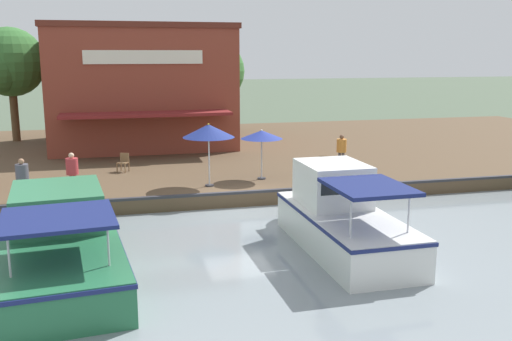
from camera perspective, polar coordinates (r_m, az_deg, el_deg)
The scene contains 16 objects.
ground_plane at distance 22.25m, azimuth -1.80°, elevation -3.91°, with size 220.00×220.00×0.00m, color #4C5B47.
quay_deck at distance 32.77m, azimuth -5.92°, elevation 1.63°, with size 22.00×56.00×0.60m, color brown.
quay_edge_fender at distance 22.18m, azimuth -1.87°, elevation -2.22°, with size 0.20×50.40×0.10m, color #2D2D33.
waterfront_restaurant at distance 34.93m, azimuth -11.44°, elevation 8.34°, with size 10.46×10.37×6.97m.
patio_umbrella_by_entrance at distance 24.44m, azimuth 0.57°, elevation 3.60°, with size 1.80×1.80×2.17m.
patio_umbrella_near_quay_edge at distance 23.14m, azimuth -4.76°, elevation 3.97°, with size 2.11×2.11×2.60m.
cafe_chair_beside_entrance at distance 25.59m, azimuth 8.88°, elevation 0.49°, with size 0.59×0.59×0.85m.
cafe_chair_under_first_umbrella at distance 26.96m, azimuth -13.11°, elevation 0.89°, with size 0.59×0.59×0.85m.
cafe_chair_far_corner_seat at distance 25.73m, azimuth 6.78°, elevation 0.61°, with size 0.56×0.56×0.85m.
person_near_entrance at distance 23.00m, azimuth -17.91°, elevation 0.19°, with size 0.46×0.46×1.64m.
person_mid_patio at distance 27.15m, azimuth 8.55°, elevation 2.29°, with size 0.46×0.46×1.63m.
person_at_quay_edge at distance 22.44m, azimuth -22.34°, elevation -0.42°, with size 0.46×0.46×1.63m.
motorboat_mid_row at distance 17.04m, azimuth -19.03°, elevation -6.45°, with size 9.01×3.78×2.16m.
motorboat_far_downstream at distance 18.11m, azimuth 7.98°, elevation -4.50°, with size 7.25×2.51×2.51m.
tree_upstream_bank at distance 39.79m, azimuth -4.40°, elevation 9.70°, with size 4.44×4.23×6.27m.
tree_behind_restaurant at distance 38.14m, azimuth -23.64°, elevation 9.72°, with size 4.40×4.19×6.95m.
Camera 1 is at (20.95, -4.54, 5.96)m, focal length 40.00 mm.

